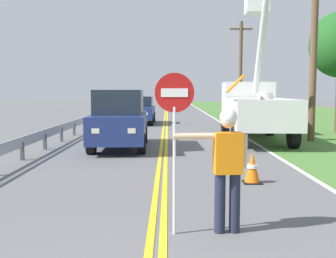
{
  "coord_description": "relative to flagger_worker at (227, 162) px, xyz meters",
  "views": [
    {
      "loc": [
        0.16,
        -2.25,
        2.08
      ],
      "look_at": [
        0.16,
        7.16,
        1.2
      ],
      "focal_mm": 44.14,
      "sensor_mm": 36.0,
      "label": 1
    }
  ],
  "objects": [
    {
      "name": "utility_bucket_truck",
      "position": [
        2.76,
        11.45,
        0.39
      ],
      "size": [
        2.92,
        6.9,
        6.0
      ],
      "color": "silver",
      "rests_on": "ground"
    },
    {
      "name": "centerline_yellow_left",
      "position": [
        -1.11,
        16.34,
        -1.04
      ],
      "size": [
        0.11,
        110.0,
        0.01
      ],
      "primitive_type": "cube",
      "color": "yellow",
      "rests_on": "ground"
    },
    {
      "name": "stop_sign_paddle",
      "position": [
        -0.77,
        -0.07,
        0.66
      ],
      "size": [
        0.56,
        0.04,
        2.33
      ],
      "color": "silver",
      "rests_on": "ground"
    },
    {
      "name": "oncoming_suv_nearest",
      "position": [
        -2.6,
        8.91,
        0.01
      ],
      "size": [
        2.03,
        4.66,
        2.1
      ],
      "color": "navy",
      "rests_on": "ground"
    },
    {
      "name": "traffic_cone_mid",
      "position": [
        0.92,
        6.65,
        -0.71
      ],
      "size": [
        0.4,
        0.4,
        0.7
      ],
      "color": "orange",
      "rests_on": "ground"
    },
    {
      "name": "traffic_cone_lead",
      "position": [
        1.04,
        3.24,
        -0.71
      ],
      "size": [
        0.4,
        0.4,
        0.7
      ],
      "color": "orange",
      "rests_on": "ground"
    },
    {
      "name": "oncoming_sedan_second",
      "position": [
        -2.67,
        19.82,
        -0.21
      ],
      "size": [
        1.95,
        4.12,
        1.7
      ],
      "color": "navy",
      "rests_on": "ground"
    },
    {
      "name": "guardrail_left_shoulder",
      "position": [
        -5.22,
        12.0,
        -0.53
      ],
      "size": [
        0.1,
        32.0,
        0.71
      ],
      "color": "#9EA0A3",
      "rests_on": "ground"
    },
    {
      "name": "edge_line_right",
      "position": [
        2.58,
        16.34,
        -1.04
      ],
      "size": [
        0.12,
        110.0,
        0.01
      ],
      "primitive_type": "cube",
      "color": "silver",
      "rests_on": "ground"
    },
    {
      "name": "utility_pole_mid",
      "position": [
        4.99,
        27.59,
        2.91
      ],
      "size": [
        1.8,
        0.28,
        7.56
      ],
      "color": "brown",
      "rests_on": "ground"
    },
    {
      "name": "utility_pole_near",
      "position": [
        5.05,
        11.01,
        3.6
      ],
      "size": [
        1.8,
        0.28,
        8.93
      ],
      "color": "brown",
      "rests_on": "ground"
    },
    {
      "name": "edge_line_left",
      "position": [
        -4.62,
        16.34,
        -1.04
      ],
      "size": [
        0.12,
        110.0,
        0.01
      ],
      "primitive_type": "cube",
      "color": "silver",
      "rests_on": "ground"
    },
    {
      "name": "flagger_worker",
      "position": [
        0.0,
        0.0,
        0.0
      ],
      "size": [
        1.08,
        0.27,
        1.83
      ],
      "color": "#1E2338",
      "rests_on": "ground"
    },
    {
      "name": "centerline_yellow_right",
      "position": [
        -0.93,
        16.34,
        -1.04
      ],
      "size": [
        0.11,
        110.0,
        0.01
      ],
      "primitive_type": "cube",
      "color": "yellow",
      "rests_on": "ground"
    }
  ]
}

